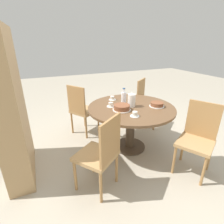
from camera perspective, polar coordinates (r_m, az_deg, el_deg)
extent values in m
plane|color=#B2A893|center=(3.05, 5.72, -11.22)|extent=(14.00, 14.00, 0.00)
cylinder|color=#473828|center=(3.05, 5.74, -10.99)|extent=(0.52, 0.52, 0.03)
cylinder|color=#473828|center=(2.87, 6.00, -5.16)|extent=(0.14, 0.14, 0.67)
cylinder|color=brown|center=(2.73, 6.29, 1.41)|extent=(1.34, 1.34, 0.04)
cylinder|color=#A87A47|center=(2.43, -6.21, -14.97)|extent=(0.03, 0.03, 0.42)
cylinder|color=#A87A47|center=(2.22, -11.93, -19.66)|extent=(0.03, 0.03, 0.42)
cylinder|color=#A87A47|center=(2.28, 1.54, -17.77)|extent=(0.03, 0.03, 0.42)
cylinder|color=#A87A47|center=(2.05, -3.63, -23.37)|extent=(0.03, 0.03, 0.42)
cube|color=tan|center=(2.09, -5.28, -13.97)|extent=(0.59, 0.59, 0.04)
cube|color=#A87A47|center=(1.85, -0.49, -9.16)|extent=(0.26, 0.34, 0.49)
cylinder|color=#A87A47|center=(2.54, 19.61, -14.54)|extent=(0.03, 0.03, 0.42)
cylinder|color=#A87A47|center=(2.49, 27.73, -16.81)|extent=(0.03, 0.03, 0.42)
cylinder|color=#A87A47|center=(2.83, 22.05, -10.77)|extent=(0.03, 0.03, 0.42)
cylinder|color=#A87A47|center=(2.79, 29.24, -12.68)|extent=(0.03, 0.03, 0.42)
cube|color=tan|center=(2.53, 25.52, -9.27)|extent=(0.57, 0.57, 0.04)
cube|color=#A87A47|center=(2.59, 27.51, -2.25)|extent=(0.36, 0.22, 0.49)
cylinder|color=#A87A47|center=(3.58, 13.62, -2.61)|extent=(0.03, 0.03, 0.42)
cylinder|color=#A87A47|center=(3.90, 15.07, -0.63)|extent=(0.03, 0.03, 0.42)
cylinder|color=#A87A47|center=(3.67, 8.23, -1.52)|extent=(0.03, 0.03, 0.42)
cylinder|color=#A87A47|center=(3.98, 10.08, 0.32)|extent=(0.03, 0.03, 0.42)
cube|color=tan|center=(3.69, 12.04, 2.27)|extent=(0.59, 0.59, 0.04)
cube|color=#A87A47|center=(3.67, 9.42, 6.72)|extent=(0.27, 0.33, 0.49)
cylinder|color=#A87A47|center=(3.46, -4.48, -2.85)|extent=(0.03, 0.03, 0.42)
cylinder|color=#A87A47|center=(3.68, -8.92, -1.51)|extent=(0.03, 0.03, 0.42)
cylinder|color=#A87A47|center=(3.22, -8.42, -5.10)|extent=(0.03, 0.03, 0.42)
cylinder|color=#A87A47|center=(3.45, -12.92, -3.50)|extent=(0.03, 0.03, 0.42)
cube|color=tan|center=(3.35, -8.92, 0.43)|extent=(0.58, 0.58, 0.04)
cube|color=#A87A47|center=(3.13, -11.61, 3.85)|extent=(0.35, 0.24, 0.49)
cube|color=tan|center=(2.89, -29.56, 4.06)|extent=(0.04, 0.28, 1.84)
cube|color=tan|center=(2.00, -31.46, -3.57)|extent=(0.04, 0.28, 1.84)
cube|color=tan|center=(2.42, -27.30, 1.42)|extent=(0.98, 0.02, 1.84)
cube|color=tan|center=(2.85, -26.72, -16.18)|extent=(0.91, 0.27, 0.04)
cube|color=tan|center=(2.62, -28.38, -8.47)|extent=(0.91, 0.27, 0.04)
cube|color=tan|center=(2.44, -30.34, 0.94)|extent=(0.91, 0.27, 0.04)
cube|color=tan|center=(2.33, -32.55, 11.50)|extent=(0.91, 0.27, 0.04)
cube|color=#234793|center=(2.99, -26.87, -10.36)|extent=(0.34, 0.21, 0.30)
cube|color=beige|center=(2.50, -27.40, -16.20)|extent=(0.34, 0.21, 0.38)
cube|color=black|center=(2.78, -28.45, -2.74)|extent=(0.37, 0.21, 0.30)
cube|color=gold|center=(2.30, -29.15, -7.97)|extent=(0.37, 0.21, 0.30)
cube|color=#234793|center=(2.62, -30.42, 6.76)|extent=(0.42, 0.21, 0.36)
cube|color=teal|center=(2.14, -31.61, 4.17)|extent=(0.42, 0.21, 0.39)
cube|color=#B72D28|center=(2.58, -32.31, 16.14)|extent=(0.38, 0.21, 0.30)
cylinder|color=white|center=(2.69, 6.42, 3.77)|extent=(0.12, 0.12, 0.20)
cone|color=white|center=(2.66, 6.52, 6.02)|extent=(0.11, 0.11, 0.02)
sphere|color=white|center=(2.65, 6.54, 6.41)|extent=(0.02, 0.02, 0.02)
cylinder|color=silver|center=(2.77, 3.84, 4.43)|extent=(0.08, 0.08, 0.20)
cylinder|color=silver|center=(2.74, 3.91, 6.98)|extent=(0.04, 0.04, 0.06)
cylinder|color=#2D5184|center=(2.73, 3.92, 7.67)|extent=(0.04, 0.04, 0.01)
cylinder|color=white|center=(2.57, 3.18, 0.76)|extent=(0.27, 0.27, 0.01)
cylinder|color=brown|center=(2.56, 3.20, 1.61)|extent=(0.24, 0.24, 0.07)
cylinder|color=white|center=(2.79, 14.39, 1.87)|extent=(0.23, 0.23, 0.01)
cylinder|color=brown|center=(2.78, 14.45, 2.53)|extent=(0.20, 0.20, 0.06)
cylinder|color=silver|center=(2.38, 7.42, -1.32)|extent=(0.13, 0.13, 0.01)
cylinder|color=silver|center=(2.36, 7.46, -0.55)|extent=(0.07, 0.07, 0.06)
cylinder|color=silver|center=(2.70, -0.39, 1.83)|extent=(0.13, 0.13, 0.01)
cylinder|color=silver|center=(2.69, -0.39, 2.52)|extent=(0.07, 0.07, 0.06)
cylinder|color=silver|center=(3.01, 0.13, 4.03)|extent=(0.13, 0.13, 0.01)
cylinder|color=silver|center=(3.00, 0.13, 4.65)|extent=(0.07, 0.07, 0.06)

